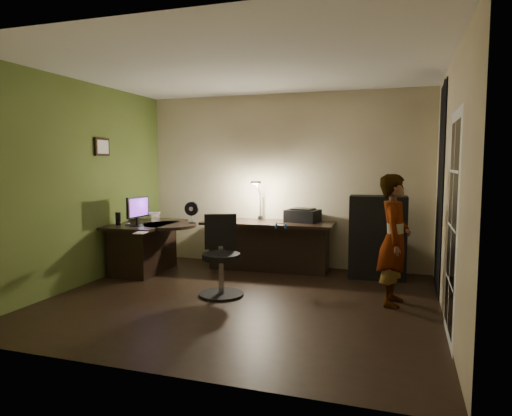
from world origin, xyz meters
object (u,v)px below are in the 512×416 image
(desk_left, at_px, (146,248))
(cabinet, at_px, (378,237))
(monitor, at_px, (137,216))
(office_chair, at_px, (221,256))
(person, at_px, (394,240))
(desk_right, at_px, (268,246))

(desk_left, xyz_separation_m, cabinet, (3.31, 0.69, 0.22))
(desk_left, distance_m, cabinet, 3.38)
(desk_left, distance_m, monitor, 0.59)
(monitor, distance_m, office_chair, 1.64)
(person, bearing_deg, desk_right, 62.07)
(office_chair, xyz_separation_m, person, (2.01, 0.30, 0.26))
(desk_left, relative_size, person, 0.85)
(desk_left, relative_size, cabinet, 1.09)
(desk_right, xyz_separation_m, person, (1.85, -1.17, 0.38))
(desk_right, relative_size, office_chair, 2.00)
(monitor, height_order, office_chair, monitor)
(desk_left, xyz_separation_m, office_chair, (1.54, -0.80, 0.12))
(monitor, bearing_deg, office_chair, -14.29)
(desk_left, relative_size, desk_right, 0.65)
(cabinet, bearing_deg, monitor, -166.14)
(desk_right, relative_size, person, 1.31)
(desk_right, xyz_separation_m, office_chair, (-0.16, -1.47, 0.12))
(cabinet, height_order, person, person)
(monitor, bearing_deg, desk_left, 101.36)
(desk_left, distance_m, office_chair, 1.74)
(desk_left, xyz_separation_m, desk_right, (1.70, 0.67, 0.00))
(person, bearing_deg, office_chair, 102.82)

